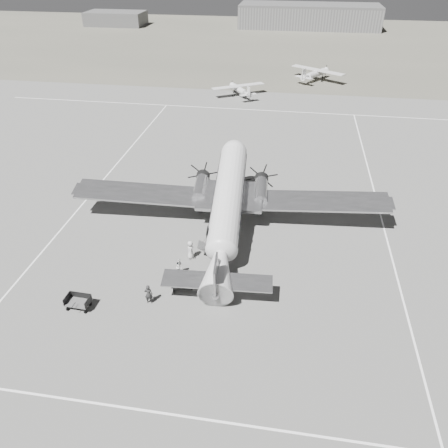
{
  "coord_description": "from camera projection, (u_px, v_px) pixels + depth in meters",
  "views": [
    {
      "loc": [
        2.5,
        -28.29,
        22.81
      ],
      "look_at": [
        -2.5,
        2.89,
        2.2
      ],
      "focal_mm": 35.0,
      "sensor_mm": 36.0,
      "label": 1
    }
  ],
  "objects": [
    {
      "name": "baggage_cart_near",
      "position": [
        182.0,
        282.0,
        33.87
      ],
      "size": [
        2.16,
        1.85,
        1.03
      ],
      "primitive_type": null,
      "rotation": [
        0.0,
        0.0,
        0.36
      ],
      "color": "#4E4E4E",
      "rests_on": "ground"
    },
    {
      "name": "hangar_main",
      "position": [
        309.0,
        16.0,
        132.94
      ],
      "size": [
        42.0,
        14.0,
        6.6
      ],
      "color": "slate",
      "rests_on": "ground"
    },
    {
      "name": "taxi_line_left",
      "position": [
        92.0,
        193.0,
        46.84
      ],
      "size": [
        0.15,
        60.0,
        0.01
      ],
      "primitive_type": "cube",
      "color": "white",
      "rests_on": "ground"
    },
    {
      "name": "shed_secondary",
      "position": [
        116.0,
        18.0,
        137.46
      ],
      "size": [
        18.0,
        10.0,
        4.0
      ],
      "primitive_type": "cube",
      "color": "#4E4E4E",
      "rests_on": "ground"
    },
    {
      "name": "baggage_cart_far",
      "position": [
        78.0,
        302.0,
        31.97
      ],
      "size": [
        1.89,
        1.38,
        1.04
      ],
      "primitive_type": null,
      "rotation": [
        0.0,
        0.0,
        -0.04
      ],
      "color": "#4E4E4E",
      "rests_on": "ground"
    },
    {
      "name": "dc3_airliner",
      "position": [
        228.0,
        206.0,
        39.0
      ],
      "size": [
        31.39,
        22.8,
        5.73
      ],
      "primitive_type": null,
      "rotation": [
        0.0,
        0.0,
        0.07
      ],
      "color": "#BDBDBF",
      "rests_on": "ground"
    },
    {
      "name": "passenger",
      "position": [
        190.0,
        250.0,
        36.84
      ],
      "size": [
        0.72,
        0.93,
        1.7
      ],
      "primitive_type": "imported",
      "rotation": [
        0.0,
        0.0,
        1.81
      ],
      "color": "#B7B6B4",
      "rests_on": "ground"
    },
    {
      "name": "grass_infield",
      "position": [
        289.0,
        43.0,
        114.73
      ],
      "size": [
        260.0,
        90.0,
        0.01
      ],
      "primitive_type": "cube",
      "color": "#5D5A4E",
      "rests_on": "ground"
    },
    {
      "name": "light_plane_left",
      "position": [
        239.0,
        90.0,
        75.25
      ],
      "size": [
        12.23,
        11.67,
        1.98
      ],
      "primitive_type": null,
      "rotation": [
        0.0,
        0.0,
        0.56
      ],
      "color": "silver",
      "rests_on": "ground"
    },
    {
      "name": "light_plane_right",
      "position": [
        316.0,
        75.0,
        83.44
      ],
      "size": [
        14.36,
        13.76,
        2.33
      ],
      "primitive_type": null,
      "rotation": [
        0.0,
        0.0,
        -0.58
      ],
      "color": "silver",
      "rests_on": "ground"
    },
    {
      "name": "taxi_line_right",
      "position": [
        398.0,
        283.0,
        34.6
      ],
      "size": [
        0.15,
        80.0,
        0.01
      ],
      "primitive_type": "cube",
      "color": "white",
      "rests_on": "ground"
    },
    {
      "name": "ground",
      "position": [
        248.0,
        268.0,
        36.19
      ],
      "size": [
        260.0,
        260.0,
        0.0
      ],
      "primitive_type": "plane",
      "color": "slate",
      "rests_on": "ground"
    },
    {
      "name": "taxi_line_horizon",
      "position": [
        276.0,
        111.0,
        69.26
      ],
      "size": [
        90.0,
        0.15,
        0.01
      ],
      "primitive_type": "cube",
      "color": "white",
      "rests_on": "ground"
    },
    {
      "name": "ramp_agent",
      "position": [
        180.0,
        267.0,
        35.1
      ],
      "size": [
        0.69,
        0.82,
        1.48
      ],
      "primitive_type": "imported",
      "rotation": [
        0.0,
        0.0,
        1.37
      ],
      "color": "silver",
      "rests_on": "ground"
    },
    {
      "name": "ground_crew",
      "position": [
        149.0,
        294.0,
        32.26
      ],
      "size": [
        0.65,
        0.46,
        1.66
      ],
      "primitive_type": "imported",
      "rotation": [
        0.0,
        0.0,
        3.25
      ],
      "color": "#282828",
      "rests_on": "ground"
    },
    {
      "name": "taxi_line_near",
      "position": [
        220.0,
        422.0,
        24.61
      ],
      "size": [
        60.0,
        0.15,
        0.01
      ],
      "primitive_type": "cube",
      "color": "white",
      "rests_on": "ground"
    }
  ]
}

